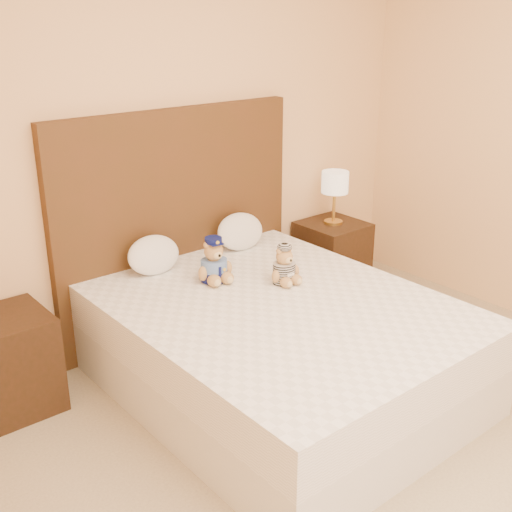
# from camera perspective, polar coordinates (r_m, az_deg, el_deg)

# --- Properties ---
(ground) EXTENTS (4.00, 4.50, 0.00)m
(ground) POSITION_cam_1_polar(r_m,az_deg,el_deg) (3.21, 17.33, -20.14)
(ground) COLOR tan
(ground) RESTS_ON ground
(room_walls) EXTENTS (4.04, 4.52, 2.72)m
(room_walls) POSITION_cam_1_polar(r_m,az_deg,el_deg) (2.72, 13.35, 15.06)
(room_walls) COLOR #EDBB81
(room_walls) RESTS_ON ground
(bed) EXTENTS (1.60, 2.00, 0.55)m
(bed) POSITION_cam_1_polar(r_m,az_deg,el_deg) (3.68, 2.09, -8.06)
(bed) COLOR white
(bed) RESTS_ON ground
(headboard) EXTENTS (1.75, 0.08, 1.50)m
(headboard) POSITION_cam_1_polar(r_m,az_deg,el_deg) (4.23, -6.94, 2.81)
(headboard) COLOR #492A16
(headboard) RESTS_ON ground
(nightstand_left) EXTENTS (0.45, 0.45, 0.55)m
(nightstand_left) POSITION_cam_1_polar(r_m,az_deg,el_deg) (3.77, -21.09, -8.88)
(nightstand_left) COLOR #341C10
(nightstand_left) RESTS_ON ground
(nightstand_right) EXTENTS (0.45, 0.45, 0.55)m
(nightstand_right) POSITION_cam_1_polar(r_m,az_deg,el_deg) (4.99, 6.74, -0.08)
(nightstand_right) COLOR #341C10
(nightstand_right) RESTS_ON ground
(lamp) EXTENTS (0.20, 0.20, 0.40)m
(lamp) POSITION_cam_1_polar(r_m,az_deg,el_deg) (4.82, 7.03, 6.29)
(lamp) COLOR gold
(lamp) RESTS_ON nightstand_right
(teddy_police) EXTENTS (0.26, 0.25, 0.27)m
(teddy_police) POSITION_cam_1_polar(r_m,az_deg,el_deg) (3.79, -3.77, -0.33)
(teddy_police) COLOR #B28345
(teddy_police) RESTS_ON bed
(teddy_prisoner) EXTENTS (0.22, 0.21, 0.23)m
(teddy_prisoner) POSITION_cam_1_polar(r_m,az_deg,el_deg) (3.77, 2.53, -0.76)
(teddy_prisoner) COLOR #B28345
(teddy_prisoner) RESTS_ON bed
(pillow_left) EXTENTS (0.35, 0.23, 0.25)m
(pillow_left) POSITION_cam_1_polar(r_m,az_deg,el_deg) (3.97, -9.10, 0.24)
(pillow_left) COLOR white
(pillow_left) RESTS_ON bed
(pillow_right) EXTENTS (0.36, 0.24, 0.26)m
(pillow_right) POSITION_cam_1_polar(r_m,az_deg,el_deg) (4.32, -1.41, 2.35)
(pillow_right) COLOR white
(pillow_right) RESTS_ON bed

